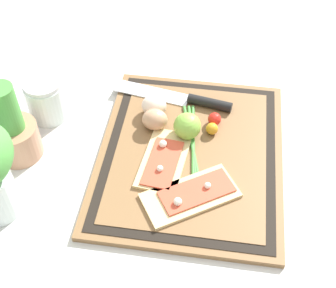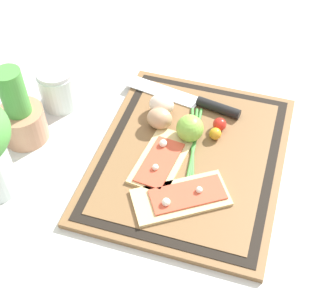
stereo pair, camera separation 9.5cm
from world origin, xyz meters
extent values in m
plane|color=silver|center=(0.00, 0.00, 0.00)|extent=(6.00, 6.00, 0.00)
cube|color=brown|center=(0.00, 0.00, 0.01)|extent=(0.46, 0.38, 0.01)
cube|color=black|center=(0.00, 0.00, 0.01)|extent=(0.43, 0.35, 0.00)
cube|color=brown|center=(0.00, 0.00, 0.02)|extent=(0.39, 0.31, 0.00)
cube|color=#DBBC7F|center=(-0.11, -0.01, 0.02)|extent=(0.17, 0.20, 0.01)
cube|color=#D14C33|center=(-0.10, -0.02, 0.02)|extent=(0.13, 0.15, 0.00)
sphere|color=silver|center=(-0.14, 0.01, 0.03)|extent=(0.02, 0.02, 0.02)
sphere|color=silver|center=(-0.09, -0.04, 0.03)|extent=(0.01, 0.01, 0.01)
cube|color=#DBBC7F|center=(-0.03, 0.05, 0.02)|extent=(0.17, 0.10, 0.01)
cube|color=#D14C33|center=(-0.04, 0.05, 0.02)|extent=(0.13, 0.07, 0.00)
sphere|color=silver|center=(0.00, 0.06, 0.03)|extent=(0.02, 0.02, 0.02)
sphere|color=silver|center=(-0.06, 0.05, 0.03)|extent=(0.01, 0.01, 0.01)
cube|color=silver|center=(0.17, 0.11, 0.02)|extent=(0.07, 0.18, 0.00)
cylinder|color=black|center=(0.14, -0.03, 0.03)|extent=(0.04, 0.10, 0.02)
ellipsoid|color=tan|center=(0.06, 0.08, 0.04)|extent=(0.05, 0.05, 0.05)
ellipsoid|color=beige|center=(0.10, 0.09, 0.04)|extent=(0.05, 0.05, 0.05)
sphere|color=#7FB742|center=(0.04, 0.01, 0.04)|extent=(0.06, 0.06, 0.06)
sphere|color=red|center=(0.09, -0.04, 0.03)|extent=(0.03, 0.03, 0.03)
sphere|color=orange|center=(0.06, -0.04, 0.03)|extent=(0.03, 0.03, 0.03)
cylinder|color=#47933D|center=(0.00, -0.01, 0.02)|extent=(0.26, 0.04, 0.01)
cylinder|color=#47933D|center=(0.00, -0.01, 0.02)|extent=(0.26, 0.05, 0.01)
cylinder|color=#47933D|center=(0.00, -0.01, 0.02)|extent=(0.26, 0.07, 0.01)
cylinder|color=#AD7A5B|center=(-0.04, 0.35, 0.04)|extent=(0.10, 0.10, 0.08)
cylinder|color=#47933D|center=(-0.04, 0.35, 0.11)|extent=(0.05, 0.05, 0.14)
cylinder|color=silver|center=(0.08, 0.33, 0.04)|extent=(0.08, 0.08, 0.09)
cylinder|color=#D16023|center=(0.08, 0.33, 0.02)|extent=(0.07, 0.07, 0.03)
cylinder|color=silver|center=(0.08, 0.33, 0.09)|extent=(0.08, 0.08, 0.01)
camera|label=1|loc=(-0.63, -0.04, 0.74)|focal=50.00mm
camera|label=2|loc=(-0.61, -0.14, 0.74)|focal=50.00mm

